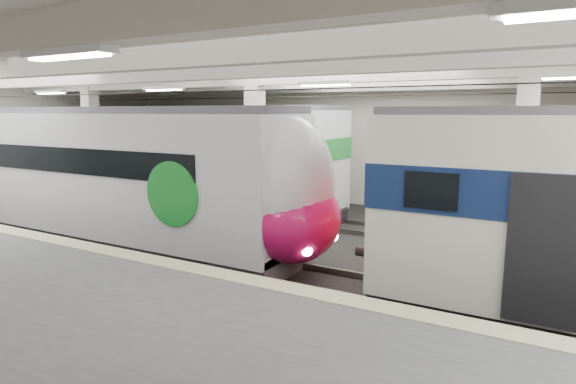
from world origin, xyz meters
The scene contains 3 objects.
station_hall centered at (0.00, -1.74, 3.24)m, with size 36.00×24.00×5.75m.
modern_emu centered at (-4.83, 0.00, 2.12)m, with size 13.30×2.75×4.31m.
far_train centered at (-8.00, 5.50, 2.27)m, with size 13.80×3.16×4.39m.
Camera 1 is at (5.77, -10.28, 4.18)m, focal length 30.00 mm.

